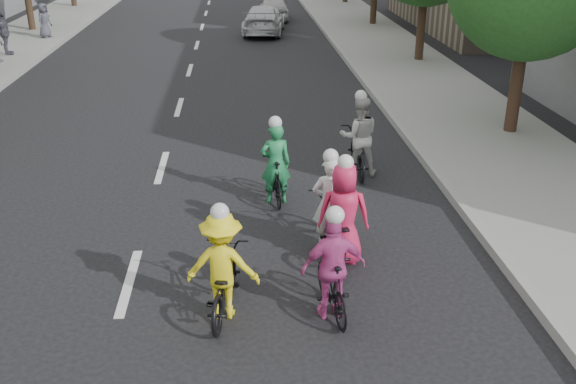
{
  "coord_description": "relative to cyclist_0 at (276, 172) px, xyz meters",
  "views": [
    {
      "loc": [
        1.82,
        -8.83,
        5.29
      ],
      "look_at": [
        2.58,
        1.06,
        1.0
      ],
      "focal_mm": 40.0,
      "sensor_mm": 36.0,
      "label": 1
    }
  ],
  "objects": [
    {
      "name": "ground",
      "position": [
        -2.48,
        -2.94,
        -0.62
      ],
      "size": [
        120.0,
        120.0,
        0.0
      ],
      "primitive_type": "plane",
      "color": "black",
      "rests_on": "ground"
    },
    {
      "name": "sidewalk_right",
      "position": [
        5.52,
        7.06,
        -0.54
      ],
      "size": [
        4.0,
        80.0,
        0.15
      ],
      "primitive_type": "cube",
      "color": "gray",
      "rests_on": "ground"
    },
    {
      "name": "curb_right",
      "position": [
        3.57,
        7.06,
        -0.53
      ],
      "size": [
        0.18,
        80.0,
        0.18
      ],
      "primitive_type": "cube",
      "color": "#999993",
      "rests_on": "ground"
    },
    {
      "name": "cyclist_0",
      "position": [
        0.0,
        0.0,
        0.0
      ],
      "size": [
        0.62,
        1.54,
        1.79
      ],
      "rotation": [
        0.0,
        0.0,
        3.21
      ],
      "color": "black",
      "rests_on": "ground"
    },
    {
      "name": "cyclist_1",
      "position": [
        0.95,
        -2.47,
        0.03
      ],
      "size": [
        0.95,
        1.93,
        1.88
      ],
      "rotation": [
        0.0,
        0.0,
        2.97
      ],
      "color": "black",
      "rests_on": "ground"
    },
    {
      "name": "cyclist_2",
      "position": [
        -0.98,
        -3.89,
        0.02
      ],
      "size": [
        1.12,
        1.83,
        1.76
      ],
      "rotation": [
        0.0,
        0.0,
        2.99
      ],
      "color": "black",
      "rests_on": "ground"
    },
    {
      "name": "cyclist_3",
      "position": [
        0.57,
        -4.04,
        0.02
      ],
      "size": [
        0.97,
        1.53,
        1.73
      ],
      "rotation": [
        0.0,
        0.0,
        3.28
      ],
      "color": "black",
      "rests_on": "ground"
    },
    {
      "name": "cyclist_4",
      "position": [
        1.9,
        1.37,
        0.06
      ],
      "size": [
        0.87,
        1.86,
        1.9
      ],
      "rotation": [
        0.0,
        0.0,
        3.11
      ],
      "color": "black",
      "rests_on": "ground"
    },
    {
      "name": "cyclist_5",
      "position": [
        0.8,
        -1.93,
        -0.04
      ],
      "size": [
        0.62,
        1.65,
        1.79
      ],
      "rotation": [
        0.0,
        0.0,
        3.17
      ],
      "color": "black",
      "rests_on": "ground"
    },
    {
      "name": "follow_car_lead",
      "position": [
        0.62,
        19.84,
        0.05
      ],
      "size": [
        2.39,
        4.77,
        1.33
      ],
      "primitive_type": "imported",
      "rotation": [
        0.0,
        0.0,
        3.02
      ],
      "color": "silver",
      "rests_on": "ground"
    },
    {
      "name": "follow_car_trail",
      "position": [
        1.33,
        24.25,
        0.05
      ],
      "size": [
        1.69,
        3.95,
        1.33
      ],
      "primitive_type": "imported",
      "rotation": [
        0.0,
        0.0,
        3.11
      ],
      "color": "silver",
      "rests_on": "ground"
    },
    {
      "name": "spectator_1",
      "position": [
        -9.87,
        14.79,
        0.41
      ],
      "size": [
        0.62,
        1.09,
        1.75
      ],
      "primitive_type": "imported",
      "rotation": [
        0.0,
        0.0,
        1.77
      ],
      "color": "#53525F",
      "rests_on": "sidewalk_left"
    },
    {
      "name": "spectator_2",
      "position": [
        -9.38,
        18.67,
        0.29
      ],
      "size": [
        0.74,
        0.87,
        1.52
      ],
      "primitive_type": "imported",
      "rotation": [
        0.0,
        0.0,
        1.17
      ],
      "color": "#494A55",
      "rests_on": "sidewalk_left"
    }
  ]
}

